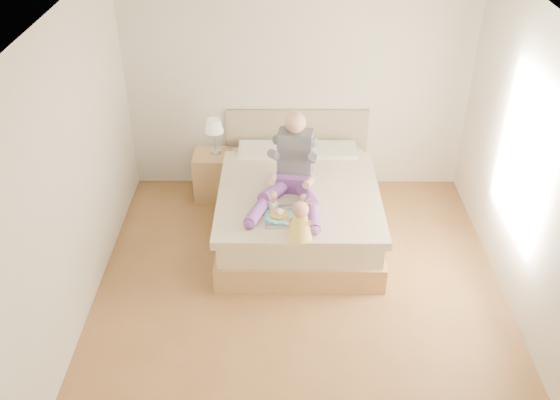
{
  "coord_description": "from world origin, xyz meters",
  "views": [
    {
      "loc": [
        -0.16,
        -4.68,
        4.08
      ],
      "look_at": [
        -0.2,
        0.53,
        0.72
      ],
      "focal_mm": 40.0,
      "sensor_mm": 36.0,
      "label": 1
    }
  ],
  "objects_px": {
    "bed": "(298,204)",
    "tray": "(289,214)",
    "baby": "(300,223)",
    "adult": "(293,172)",
    "nightstand": "(214,175)"
  },
  "relations": [
    {
      "from": "bed",
      "to": "tray",
      "type": "distance_m",
      "value": 0.77
    },
    {
      "from": "tray",
      "to": "nightstand",
      "type": "bearing_deg",
      "value": 119.45
    },
    {
      "from": "bed",
      "to": "adult",
      "type": "bearing_deg",
      "value": -105.9
    },
    {
      "from": "baby",
      "to": "adult",
      "type": "bearing_deg",
      "value": 106.9
    },
    {
      "from": "nightstand",
      "to": "adult",
      "type": "xyz_separation_m",
      "value": [
        0.93,
        -0.93,
        0.59
      ]
    },
    {
      "from": "bed",
      "to": "tray",
      "type": "xyz_separation_m",
      "value": [
        -0.11,
        -0.68,
        0.32
      ]
    },
    {
      "from": "adult",
      "to": "nightstand",
      "type": "bearing_deg",
      "value": 144.05
    },
    {
      "from": "adult",
      "to": "tray",
      "type": "height_order",
      "value": "adult"
    },
    {
      "from": "nightstand",
      "to": "adult",
      "type": "height_order",
      "value": "adult"
    },
    {
      "from": "bed",
      "to": "nightstand",
      "type": "height_order",
      "value": "bed"
    },
    {
      "from": "bed",
      "to": "baby",
      "type": "height_order",
      "value": "baby"
    },
    {
      "from": "baby",
      "to": "tray",
      "type": "bearing_deg",
      "value": 119.08
    },
    {
      "from": "bed",
      "to": "nightstand",
      "type": "bearing_deg",
      "value": 145.7
    },
    {
      "from": "adult",
      "to": "baby",
      "type": "height_order",
      "value": "adult"
    },
    {
      "from": "nightstand",
      "to": "tray",
      "type": "bearing_deg",
      "value": -57.24
    }
  ]
}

